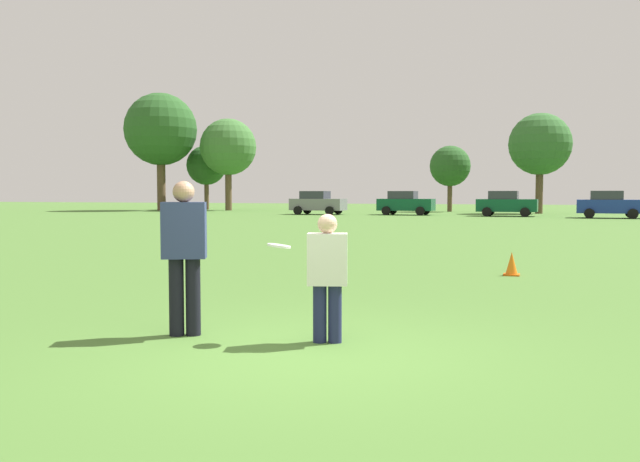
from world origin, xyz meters
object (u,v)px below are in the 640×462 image
object	(u,v)px
frisbee	(279,246)
traffic_cone	(512,264)
parked_car_mid_right	(609,204)
player_defender	(327,271)
parked_car_near_left	(317,203)
player_thrower	(184,249)
parked_car_mid_left	(405,203)
parked_car_center	(506,203)

from	to	relation	value
frisbee	traffic_cone	xyz separation A→B (m)	(2.24, 7.05, -0.85)
frisbee	parked_car_mid_right	xyz separation A→B (m)	(7.01, 41.37, -0.15)
frisbee	parked_car_mid_right	world-z (taller)	parked_car_mid_right
player_defender	frisbee	size ratio (longest dim) A/B	5.28
player_defender	parked_car_near_left	xyz separation A→B (m)	(-14.42, 42.34, 0.12)
player_thrower	frisbee	distance (m)	1.15
frisbee	traffic_cone	bearing A→B (deg)	72.33
parked_car_mid_left	player_thrower	bearing A→B (deg)	-82.15
parked_car_mid_left	parked_car_center	xyz separation A→B (m)	(7.47, -0.67, 0.00)
player_defender	traffic_cone	world-z (taller)	player_defender
parked_car_near_left	parked_car_mid_right	bearing A→B (deg)	-2.80
player_defender	frisbee	xyz separation A→B (m)	(-0.56, -0.05, 0.27)
player_defender	frisbee	bearing A→B (deg)	-174.83
parked_car_center	player_thrower	bearing A→B (deg)	-91.92
parked_car_near_left	parked_car_mid_right	distance (m)	20.90
traffic_cone	parked_car_mid_right	bearing A→B (deg)	82.09
parked_car_center	player_defender	bearing A→B (deg)	-89.66
player_thrower	parked_car_mid_right	distance (m)	42.29
frisbee	parked_car_mid_left	xyz separation A→B (m)	(-7.17, 43.59, -0.15)
player_thrower	player_defender	world-z (taller)	player_thrower
player_thrower	traffic_cone	distance (m)	7.97
frisbee	parked_car_mid_right	distance (m)	41.97
player_thrower	parked_car_center	xyz separation A→B (m)	(1.45, 43.05, -0.10)
parked_car_near_left	traffic_cone	bearing A→B (deg)	-65.51
frisbee	parked_car_center	bearing A→B (deg)	89.59
player_thrower	parked_car_near_left	world-z (taller)	parked_car_near_left
player_defender	parked_car_center	size ratio (longest dim) A/B	0.34
frisbee	parked_car_near_left	bearing A→B (deg)	108.10
parked_car_mid_left	parked_car_mid_right	bearing A→B (deg)	-8.89
parked_car_center	traffic_cone	bearing A→B (deg)	-86.90
player_defender	parked_car_mid_right	bearing A→B (deg)	81.12
player_defender	parked_car_center	world-z (taller)	parked_car_center
player_defender	traffic_cone	distance (m)	7.22
player_defender	traffic_cone	bearing A→B (deg)	76.46
player_thrower	traffic_cone	xyz separation A→B (m)	(3.39, 7.17, -0.79)
parked_car_near_left	parked_car_mid_right	xyz separation A→B (m)	(20.87, -1.02, 0.00)
frisbee	parked_car_near_left	world-z (taller)	parked_car_near_left
traffic_cone	parked_car_center	xyz separation A→B (m)	(-1.94, 35.87, 0.69)
traffic_cone	parked_car_center	bearing A→B (deg)	93.10
parked_car_mid_left	parked_car_mid_right	xyz separation A→B (m)	(14.18, -2.22, 0.00)
parked_car_near_left	player_defender	bearing A→B (deg)	-71.20
parked_car_near_left	parked_car_mid_left	size ratio (longest dim) A/B	1.00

